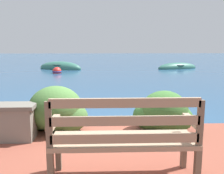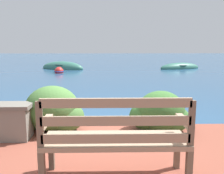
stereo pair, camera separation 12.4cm
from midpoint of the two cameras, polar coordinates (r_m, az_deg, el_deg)
name	(u,v)px [view 1 (the left image)]	position (r m, az deg, el deg)	size (l,w,h in m)	color
ground_plane	(106,136)	(4.58, -2.26, -11.21)	(80.00, 80.00, 0.00)	navy
park_bench	(124,137)	(2.60, 1.30, -11.33)	(1.52, 0.48, 0.93)	brown
hedge_clump_left	(55,111)	(4.25, -13.73, -5.46)	(1.10, 0.80, 0.75)	#426B33
hedge_clump_centre	(163,113)	(4.22, 10.79, -5.93)	(0.98, 0.71, 0.67)	#38662D
rowboat_nearest	(60,68)	(16.81, -11.95, 4.25)	(3.16, 2.05, 0.89)	#336B5B
rowboat_mid	(177,68)	(17.44, 14.51, 4.30)	(3.06, 1.80, 0.70)	#336B5B
mooring_buoy	(57,71)	(14.63, -12.70, 3.48)	(0.56, 0.56, 0.51)	red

